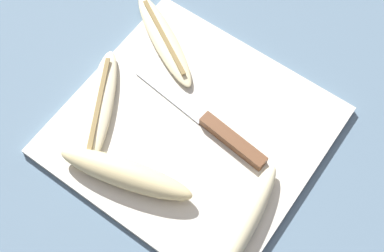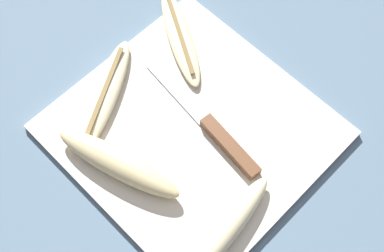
{
  "view_description": "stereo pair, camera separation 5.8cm",
  "coord_description": "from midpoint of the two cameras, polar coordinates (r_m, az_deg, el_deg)",
  "views": [
    {
      "loc": [
        -0.29,
        -0.21,
        0.76
      ],
      "look_at": [
        0.0,
        0.0,
        0.02
      ],
      "focal_mm": 50.0,
      "sensor_mm": 36.0,
      "label": 1
    },
    {
      "loc": [
        -0.25,
        -0.25,
        0.76
      ],
      "look_at": [
        0.0,
        0.0,
        0.02
      ],
      "focal_mm": 50.0,
      "sensor_mm": 36.0,
      "label": 2
    }
  ],
  "objects": [
    {
      "name": "ground_plane",
      "position": [
        0.84,
        1.96,
        -0.8
      ],
      "size": [
        4.0,
        4.0,
        0.0
      ],
      "primitive_type": "plane",
      "color": "slate"
    },
    {
      "name": "cutting_board",
      "position": [
        0.83,
        1.98,
        -0.62
      ],
      "size": [
        0.36,
        0.38,
        0.01
      ],
      "color": "beige",
      "rests_on": "ground_plane"
    },
    {
      "name": "knife",
      "position": [
        0.81,
        5.07,
        -1.28
      ],
      "size": [
        0.05,
        0.26,
        0.02
      ],
      "rotation": [
        0.0,
        0.0,
        -0.11
      ],
      "color": "brown",
      "rests_on": "cutting_board"
    },
    {
      "name": "banana_ripe_center",
      "position": [
        0.79,
        -5.82,
        -4.13
      ],
      "size": [
        0.1,
        0.21,
        0.04
      ],
      "rotation": [
        0.0,
        0.0,
        3.42
      ],
      "color": "beige",
      "rests_on": "cutting_board"
    },
    {
      "name": "banana_pale_long",
      "position": [
        0.76,
        5.84,
        -11.2
      ],
      "size": [
        0.2,
        0.06,
        0.03
      ],
      "rotation": [
        0.0,
        0.0,
        1.69
      ],
      "color": "beige",
      "rests_on": "cutting_board"
    },
    {
      "name": "banana_cream_curved",
      "position": [
        0.9,
        0.56,
        9.38
      ],
      "size": [
        0.13,
        0.19,
        0.02
      ],
      "rotation": [
        0.0,
        0.0,
        2.63
      ],
      "color": "beige",
      "rests_on": "cutting_board"
    },
    {
      "name": "banana_bright_far",
      "position": [
        0.85,
        -7.3,
        3.33
      ],
      "size": [
        0.2,
        0.14,
        0.02
      ],
      "rotation": [
        0.0,
        0.0,
        2.09
      ],
      "color": "beige",
      "rests_on": "cutting_board"
    }
  ]
}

